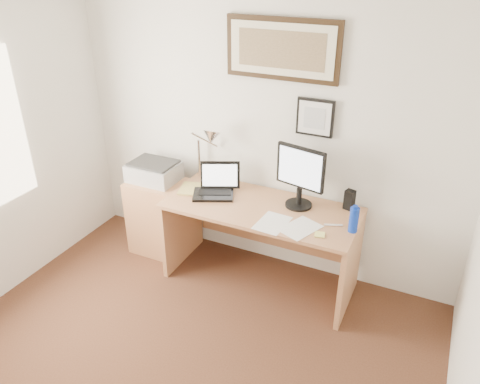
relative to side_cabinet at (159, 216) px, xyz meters
The scene contains 17 objects.
wall_back 1.32m from the side_cabinet, 19.18° to the left, with size 3.50×0.02×2.50m, color silver.
side_cabinet is the anchor object (origin of this frame).
water_bottle 1.90m from the side_cabinet, ahead, with size 0.07×0.07×0.20m, color #0D2FAF.
bottle_cap 1.93m from the side_cabinet, ahead, with size 0.04×0.04×0.02m, color #0D2FAF.
speaker 1.80m from the side_cabinet, ahead, with size 0.07×0.06×0.17m, color black.
paper_sheet_a 1.33m from the side_cabinet, 11.42° to the right, with size 0.22×0.31×0.00m, color white.
paper_sheet_b 1.54m from the side_cabinet, ahead, with size 0.22×0.31×0.00m, color white.
sticky_pad 1.70m from the side_cabinet, ahead, with size 0.08×0.08×0.01m, color #F0EF71.
marker_pen 1.73m from the side_cabinet, ahead, with size 0.02×0.02×0.14m, color white.
book 0.50m from the side_cabinet, 11.55° to the right, with size 0.18×0.24×0.02m, color tan.
desk 1.08m from the side_cabinet, ahead, with size 1.60×0.70×0.75m.
laptop 0.77m from the side_cabinet, ahead, with size 0.41×0.42×0.26m.
lcd_monitor 1.51m from the side_cabinet, ahead, with size 0.42×0.22×0.52m.
printer 0.46m from the side_cabinet, 136.43° to the left, with size 0.44×0.34×0.18m.
desk_lamp 0.98m from the side_cabinet, 14.38° to the left, with size 0.29×0.27×0.53m.
picture_large 1.93m from the side_cabinet, 15.25° to the left, with size 0.92×0.04×0.47m.
picture_small 1.77m from the side_cabinet, 12.05° to the left, with size 0.30×0.03×0.30m.
Camera 1 is at (1.42, -1.47, 2.63)m, focal length 35.00 mm.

